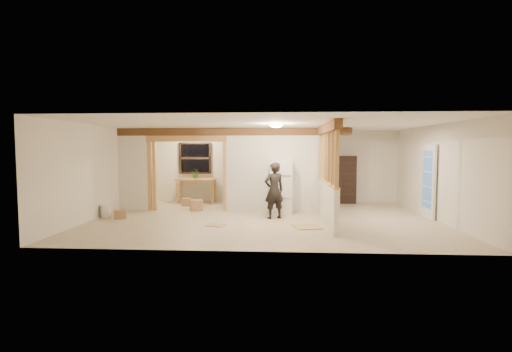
# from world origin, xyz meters

# --- Properties ---
(floor) EXTENTS (9.00, 6.50, 0.01)m
(floor) POSITION_xyz_m (0.00, 0.00, -0.01)
(floor) COLOR #C9B395
(floor) RESTS_ON ground
(ceiling) EXTENTS (9.00, 6.50, 0.01)m
(ceiling) POSITION_xyz_m (0.00, 0.00, 2.50)
(ceiling) COLOR white
(wall_back) EXTENTS (9.00, 0.01, 2.50)m
(wall_back) POSITION_xyz_m (0.00, 3.25, 1.25)
(wall_back) COLOR silver
(wall_back) RESTS_ON floor
(wall_front) EXTENTS (9.00, 0.01, 2.50)m
(wall_front) POSITION_xyz_m (0.00, -3.25, 1.25)
(wall_front) COLOR silver
(wall_front) RESTS_ON floor
(wall_left) EXTENTS (0.01, 6.50, 2.50)m
(wall_left) POSITION_xyz_m (-4.50, 0.00, 1.25)
(wall_left) COLOR silver
(wall_left) RESTS_ON floor
(wall_right) EXTENTS (0.01, 6.50, 2.50)m
(wall_right) POSITION_xyz_m (4.50, 0.00, 1.25)
(wall_right) COLOR silver
(wall_right) RESTS_ON floor
(partition_left_stub) EXTENTS (0.90, 0.12, 2.50)m
(partition_left_stub) POSITION_xyz_m (-4.05, 1.20, 1.25)
(partition_left_stub) COLOR silver
(partition_left_stub) RESTS_ON floor
(partition_center) EXTENTS (2.80, 0.12, 2.50)m
(partition_center) POSITION_xyz_m (0.20, 1.20, 1.25)
(partition_center) COLOR silver
(partition_center) RESTS_ON floor
(doorway_frame) EXTENTS (2.46, 0.14, 2.20)m
(doorway_frame) POSITION_xyz_m (-2.40, 1.20, 1.10)
(doorway_frame) COLOR tan
(doorway_frame) RESTS_ON floor
(header_beam_back) EXTENTS (7.00, 0.18, 0.22)m
(header_beam_back) POSITION_xyz_m (-1.00, 1.20, 2.38)
(header_beam_back) COLOR brown
(header_beam_back) RESTS_ON ceiling
(header_beam_right) EXTENTS (0.18, 3.30, 0.22)m
(header_beam_right) POSITION_xyz_m (1.60, -0.40, 2.38)
(header_beam_right) COLOR brown
(header_beam_right) RESTS_ON ceiling
(pony_wall) EXTENTS (0.12, 3.20, 1.00)m
(pony_wall) POSITION_xyz_m (1.60, -0.40, 0.50)
(pony_wall) COLOR silver
(pony_wall) RESTS_ON floor
(stud_partition) EXTENTS (0.14, 3.20, 1.32)m
(stud_partition) POSITION_xyz_m (1.60, -0.40, 1.66)
(stud_partition) COLOR tan
(stud_partition) RESTS_ON pony_wall
(window_back) EXTENTS (1.12, 0.10, 1.10)m
(window_back) POSITION_xyz_m (-2.60, 3.17, 1.55)
(window_back) COLOR black
(window_back) RESTS_ON wall_back
(french_door) EXTENTS (0.12, 0.86, 2.00)m
(french_door) POSITION_xyz_m (4.42, 0.40, 1.00)
(french_door) COLOR white
(french_door) RESTS_ON floor
(ceiling_dome_main) EXTENTS (0.36, 0.36, 0.16)m
(ceiling_dome_main) POSITION_xyz_m (0.30, -0.50, 2.48)
(ceiling_dome_main) COLOR #FFEABF
(ceiling_dome_main) RESTS_ON ceiling
(ceiling_dome_util) EXTENTS (0.32, 0.32, 0.14)m
(ceiling_dome_util) POSITION_xyz_m (-2.50, 2.30, 2.48)
(ceiling_dome_util) COLOR #FFEABF
(ceiling_dome_util) RESTS_ON ceiling
(hanging_bulb) EXTENTS (0.07, 0.07, 0.07)m
(hanging_bulb) POSITION_xyz_m (-2.00, 1.60, 2.18)
(hanging_bulb) COLOR #FFD88C
(hanging_bulb) RESTS_ON ceiling
(refrigerator) EXTENTS (0.63, 0.61, 1.53)m
(refrigerator) POSITION_xyz_m (0.44, 0.83, 0.76)
(refrigerator) COLOR white
(refrigerator) RESTS_ON floor
(woman) EXTENTS (0.66, 0.56, 1.52)m
(woman) POSITION_xyz_m (0.25, 0.02, 0.76)
(woman) COLOR #292425
(woman) RESTS_ON floor
(work_table) EXTENTS (1.42, 0.84, 0.85)m
(work_table) POSITION_xyz_m (-2.49, 2.86, 0.42)
(work_table) COLOR tan
(work_table) RESTS_ON floor
(potted_plant) EXTENTS (0.38, 0.35, 0.34)m
(potted_plant) POSITION_xyz_m (-2.51, 2.91, 1.02)
(potted_plant) COLOR #3A7233
(potted_plant) RESTS_ON work_table
(shop_vac) EXTENTS (0.48, 0.48, 0.59)m
(shop_vac) POSITION_xyz_m (-4.20, 1.57, 0.29)
(shop_vac) COLOR #B40E15
(shop_vac) RESTS_ON floor
(bookshelf) EXTENTS (0.82, 0.27, 1.64)m
(bookshelf) POSITION_xyz_m (2.62, 3.04, 0.82)
(bookshelf) COLOR black
(bookshelf) RESTS_ON floor
(bucket) EXTENTS (0.35, 0.35, 0.34)m
(bucket) POSITION_xyz_m (-4.33, -0.10, 0.17)
(bucket) COLOR white
(bucket) RESTS_ON floor
(box_util_a) EXTENTS (0.45, 0.42, 0.32)m
(box_util_a) POSITION_xyz_m (-2.14, 1.27, 0.16)
(box_util_a) COLOR #A57A50
(box_util_a) RESTS_ON floor
(box_util_b) EXTENTS (0.32, 0.32, 0.25)m
(box_util_b) POSITION_xyz_m (-2.65, 2.15, 0.13)
(box_util_b) COLOR #A57A50
(box_util_b) RESTS_ON floor
(box_front) EXTENTS (0.37, 0.34, 0.25)m
(box_front) POSITION_xyz_m (-3.88, -0.22, 0.12)
(box_front) COLOR #A57A50
(box_front) RESTS_ON floor
(floor_panel_near) EXTENTS (0.72, 0.72, 0.02)m
(floor_panel_near) POSITION_xyz_m (1.05, -1.07, 0.01)
(floor_panel_near) COLOR tan
(floor_panel_near) RESTS_ON floor
(floor_panel_far) EXTENTS (0.53, 0.48, 0.01)m
(floor_panel_far) POSITION_xyz_m (-1.16, -0.99, 0.01)
(floor_panel_far) COLOR tan
(floor_panel_far) RESTS_ON floor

